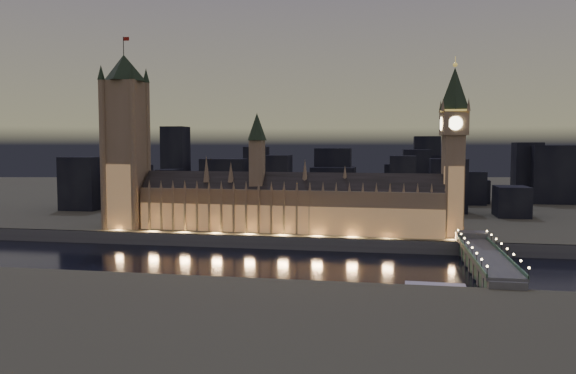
% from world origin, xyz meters
% --- Properties ---
extents(ground_plane, '(2000.00, 2000.00, 0.00)m').
position_xyz_m(ground_plane, '(0.00, 0.00, 0.00)').
color(ground_plane, black).
rests_on(ground_plane, ground).
extents(north_bank, '(2000.00, 960.00, 8.00)m').
position_xyz_m(north_bank, '(0.00, 520.00, 4.00)').
color(north_bank, '#4F4B39').
rests_on(north_bank, ground).
extents(embankment_wall, '(2000.00, 2.50, 8.00)m').
position_xyz_m(embankment_wall, '(0.00, 41.00, 4.00)').
color(embankment_wall, '#535156').
rests_on(embankment_wall, ground).
extents(palace_of_westminster, '(202.00, 28.42, 78.00)m').
position_xyz_m(palace_of_westminster, '(2.07, 61.75, 26.37)').
color(palace_of_westminster, '#8C714F').
rests_on(palace_of_westminster, north_bank).
extents(victoria_tower, '(31.68, 31.68, 130.37)m').
position_xyz_m(victoria_tower, '(-110.00, 61.93, 72.87)').
color(victoria_tower, '#8C714F').
rests_on(victoria_tower, north_bank).
extents(elizabeth_tower, '(18.00, 18.00, 111.08)m').
position_xyz_m(elizabeth_tower, '(108.00, 61.92, 69.98)').
color(elizabeth_tower, '#8C714F').
rests_on(elizabeth_tower, north_bank).
extents(westminster_bridge, '(17.23, 113.00, 15.90)m').
position_xyz_m(westminster_bridge, '(117.41, -3.46, 5.99)').
color(westminster_bridge, '#535156').
rests_on(westminster_bridge, ground).
extents(river_boat, '(48.94, 12.84, 4.50)m').
position_xyz_m(river_boat, '(89.29, -51.12, 1.56)').
color(river_boat, '#535156').
rests_on(river_boat, ground).
extents(city_backdrop, '(487.45, 215.63, 77.65)m').
position_xyz_m(city_backdrop, '(28.71, 244.87, 30.84)').
color(city_backdrop, black).
rests_on(city_backdrop, north_bank).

